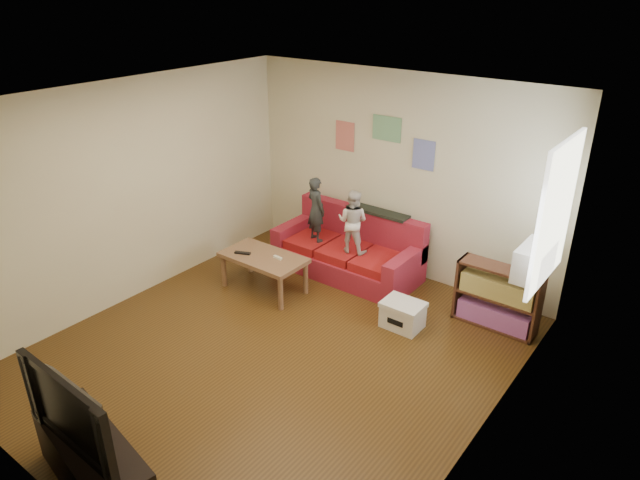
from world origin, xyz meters
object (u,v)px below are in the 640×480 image
Objects in this scene: child_a at (316,209)px; coffee_table at (264,261)px; tv_stand at (94,464)px; bookshelf at (497,300)px; television at (81,407)px; sofa at (350,252)px; child_b at (353,221)px; file_box at (403,315)px.

coffee_table is (-0.14, -0.92, -0.45)m from child_a.
bookshelf is at bearing 78.60° from tv_stand.
child_a is at bearing 81.41° from coffee_table.
bookshelf is at bearing 70.47° from television.
child_a reaches higher than television.
sofa is at bearing 106.59° from tv_stand.
child_b is at bearing 51.32° from coffee_table.
sofa is at bearing -59.59° from child_b.
tv_stand is at bearing -71.20° from coffee_table.
television is (-1.64, -4.16, 0.48)m from bookshelf.
bookshelf is 2.04× the size of file_box.
sofa reaches higher than bookshelf.
coffee_table is 0.84× the size of tv_stand.
sofa is at bearing 98.47° from television.
child_b is 0.89× the size of bookshelf.
child_a is 1.96m from file_box.
sofa is 1.52× the size of tv_stand.
file_box is (1.87, 0.32, -0.26)m from coffee_table.
child_a is 4.25m from tv_stand.
coffee_table is 3.36m from tv_stand.
child_b reaches higher than file_box.
coffee_table is (-0.74, -0.92, -0.42)m from child_b.
sofa is 1.82× the size of coffee_table.
child_b is 1.82× the size of file_box.
child_b is 4.16m from tv_stand.
child_b reaches higher than television.
child_a is 1.06× the size of child_b.
sofa is 1.50m from file_box.
television is at bearing -83.47° from sofa.
child_b is (0.60, 0.00, -0.03)m from child_a.
file_box is at bearing 87.30° from tv_stand.
child_b is 2.04m from bookshelf.
child_a is 1.04m from coffee_table.
television is at bearing -111.46° from bookshelf.
bookshelf is (1.98, 0.06, -0.50)m from child_b.
bookshelf is 0.73× the size of tv_stand.
television is at bearing -102.76° from file_box.
child_a reaches higher than tv_stand.
bookshelf is at bearing -159.70° from child_a.
sofa is at bearing 148.82° from file_box.
television is (-0.79, -3.49, 0.65)m from file_box.
child_b is at bearing -178.16° from bookshelf.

